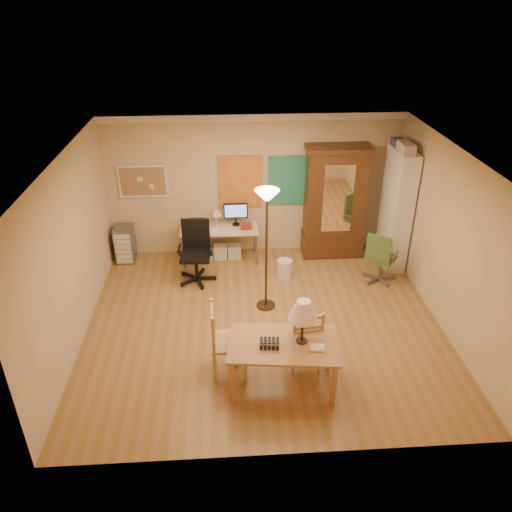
{
  "coord_description": "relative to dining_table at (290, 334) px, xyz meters",
  "views": [
    {
      "loc": [
        -0.54,
        -6.36,
        4.72
      ],
      "look_at": [
        -0.1,
        0.3,
        1.05
      ],
      "focal_mm": 35.0,
      "sensor_mm": 36.0,
      "label": 1
    }
  ],
  "objects": [
    {
      "name": "crown_molding",
      "position": [
        -0.22,
        3.83,
        1.81
      ],
      "size": [
        5.5,
        0.08,
        0.12
      ],
      "primitive_type": "cube",
      "color": "white",
      "rests_on": "floor"
    },
    {
      "name": "corkboard",
      "position": [
        -2.27,
        3.84,
        0.67
      ],
      "size": [
        0.9,
        0.04,
        0.62
      ],
      "primitive_type": "cube",
      "color": "tan",
      "rests_on": "floor"
    },
    {
      "name": "ladder_chair_left",
      "position": [
        -0.82,
        0.31,
        -0.33
      ],
      "size": [
        0.49,
        0.52,
        1.06
      ],
      "color": "#A6824C",
      "rests_on": "floor"
    },
    {
      "name": "office_chair_black",
      "position": [
        -1.31,
        2.76,
        -0.53
      ],
      "size": [
        0.69,
        0.69,
        1.11
      ],
      "color": "black",
      "rests_on": "floor"
    },
    {
      "name": "bookshelf",
      "position": [
        2.33,
        3.17,
        0.27
      ],
      "size": [
        0.33,
        0.88,
        2.21
      ],
      "color": "white",
      "rests_on": "floor"
    },
    {
      "name": "torchiere_lamp",
      "position": [
        -0.15,
        1.84,
        0.81
      ],
      "size": [
        0.37,
        0.37,
        2.05
      ],
      "color": "#412C1A",
      "rests_on": "floor"
    },
    {
      "name": "dining_table",
      "position": [
        0.0,
        0.0,
        0.0
      ],
      "size": [
        1.48,
        0.99,
        1.31
      ],
      "color": "brown",
      "rests_on": "floor"
    },
    {
      "name": "drawer_cart",
      "position": [
        -2.7,
        3.59,
        -0.49
      ],
      "size": [
        0.34,
        0.41,
        0.69
      ],
      "color": "slate",
      "rests_on": "floor"
    },
    {
      "name": "armoire",
      "position": [
        1.29,
        3.61,
        0.11
      ],
      "size": [
        1.18,
        0.56,
        2.16
      ],
      "color": "#3C1E10",
      "rests_on": "floor"
    },
    {
      "name": "wastebin",
      "position": [
        0.26,
        2.73,
        -0.65
      ],
      "size": [
        0.28,
        0.28,
        0.35
      ],
      "primitive_type": "cylinder",
      "color": "silver",
      "rests_on": "floor"
    },
    {
      "name": "computer_desk",
      "position": [
        -0.87,
        3.53,
        -0.43
      ],
      "size": [
        1.45,
        0.64,
        1.1
      ],
      "color": "#C4AD90",
      "rests_on": "floor"
    },
    {
      "name": "floor",
      "position": [
        -0.22,
        1.37,
        -0.83
      ],
      "size": [
        5.5,
        5.5,
        0.0
      ],
      "primitive_type": "plane",
      "color": "olive",
      "rests_on": "ground"
    },
    {
      "name": "art_panel_left",
      "position": [
        -0.47,
        3.84,
        0.62
      ],
      "size": [
        0.8,
        0.04,
        1.0
      ],
      "primitive_type": "cube",
      "color": "yellow",
      "rests_on": "floor"
    },
    {
      "name": "ladder_chair_back",
      "position": [
        0.25,
        0.37,
        -0.39
      ],
      "size": [
        0.49,
        0.47,
        0.95
      ],
      "color": "#A6824C",
      "rests_on": "floor"
    },
    {
      "name": "art_panel_right",
      "position": [
        0.43,
        3.84,
        0.62
      ],
      "size": [
        0.75,
        0.04,
        0.95
      ],
      "primitive_type": "cube",
      "color": "teal",
      "rests_on": "floor"
    },
    {
      "name": "office_chair_green",
      "position": [
        1.92,
        2.51,
        -0.57
      ],
      "size": [
        0.62,
        0.62,
        0.97
      ],
      "color": "slate",
      "rests_on": "floor"
    }
  ]
}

